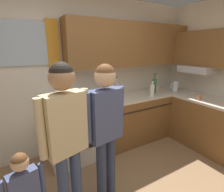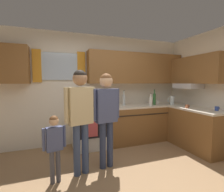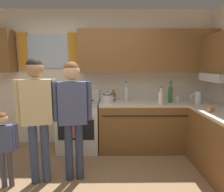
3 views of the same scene
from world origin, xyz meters
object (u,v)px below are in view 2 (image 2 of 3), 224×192
(stovetop_kettle, at_px, (113,103))
(bottle_squat_brown, at_px, (114,102))
(stove_oven, at_px, (89,127))
(mug_ceramic_white, at_px, (157,102))
(adult_in_plaid, at_px, (106,109))
(bottle_tall_clear, at_px, (124,100))
(water_pitcher, at_px, (172,100))
(bottle_wine_green, at_px, (154,99))
(cup_terracotta, at_px, (187,106))
(bottle_milk_white, at_px, (151,101))
(adult_holding_child, at_px, (80,110))
(small_child, at_px, (54,141))
(mug_cobalt_blue, at_px, (217,109))

(stovetop_kettle, bearing_deg, bottle_squat_brown, 64.34)
(stove_oven, xyz_separation_m, mug_ceramic_white, (1.85, 0.07, 0.48))
(stovetop_kettle, relative_size, adult_in_plaid, 0.17)
(bottle_squat_brown, bearing_deg, bottle_tall_clear, -14.57)
(mug_ceramic_white, bearing_deg, water_pitcher, -44.46)
(bottle_squat_brown, height_order, stovetop_kettle, stovetop_kettle)
(bottle_wine_green, distance_m, adult_in_plaid, 1.83)
(cup_terracotta, distance_m, water_pitcher, 0.61)
(bottle_tall_clear, bearing_deg, bottle_milk_white, -29.99)
(bottle_tall_clear, xyz_separation_m, stovetop_kettle, (-0.35, -0.18, -0.05))
(bottle_tall_clear, xyz_separation_m, mug_ceramic_white, (0.96, -0.03, -0.09))
(bottle_squat_brown, relative_size, water_pitcher, 0.93)
(bottle_squat_brown, height_order, adult_holding_child, adult_holding_child)
(small_child, bearing_deg, stovetop_kettle, 39.77)
(bottle_tall_clear, bearing_deg, bottle_wine_green, -10.79)
(small_child, bearing_deg, cup_terracotta, 7.55)
(stove_oven, bearing_deg, bottle_tall_clear, 6.05)
(water_pitcher, bearing_deg, adult_holding_child, -160.76)
(stove_oven, relative_size, small_child, 1.10)
(stove_oven, relative_size, bottle_wine_green, 2.79)
(bottle_squat_brown, distance_m, stovetop_kettle, 0.26)
(mug_ceramic_white, distance_m, stovetop_kettle, 1.33)
(cup_terracotta, bearing_deg, stove_oven, 158.79)
(stove_oven, distance_m, water_pitcher, 2.19)
(bottle_tall_clear, relative_size, cup_terracotta, 3.37)
(mug_cobalt_blue, bearing_deg, bottle_wine_green, 119.38)
(cup_terracotta, relative_size, water_pitcher, 0.49)
(cup_terracotta, bearing_deg, adult_in_plaid, -174.27)
(cup_terracotta, distance_m, small_child, 2.81)
(bottle_tall_clear, xyz_separation_m, adult_in_plaid, (-0.80, -1.07, -0.02))
(bottle_milk_white, bearing_deg, stovetop_kettle, 170.81)
(bottle_milk_white, bearing_deg, stove_oven, 171.03)
(bottle_squat_brown, xyz_separation_m, mug_ceramic_white, (1.20, -0.09, -0.03))
(stove_oven, bearing_deg, adult_in_plaid, -84.79)
(stove_oven, relative_size, bottle_tall_clear, 3.00)
(bottle_squat_brown, bearing_deg, cup_terracotta, -34.48)
(mug_cobalt_blue, relative_size, water_pitcher, 0.52)
(cup_terracotta, relative_size, mug_cobalt_blue, 0.95)
(cup_terracotta, height_order, small_child, small_child)
(bottle_squat_brown, relative_size, mug_ceramic_white, 1.63)
(cup_terracotta, height_order, mug_ceramic_white, mug_ceramic_white)
(stovetop_kettle, bearing_deg, mug_ceramic_white, 6.42)
(bottle_tall_clear, height_order, cup_terracotta, bottle_tall_clear)
(stovetop_kettle, height_order, adult_holding_child, adult_holding_child)
(mug_cobalt_blue, xyz_separation_m, water_pitcher, (-0.23, 1.06, 0.07))
(bottle_milk_white, height_order, bottle_tall_clear, bottle_tall_clear)
(bottle_squat_brown, bearing_deg, mug_cobalt_blue, -39.63)
(bottle_wine_green, xyz_separation_m, stovetop_kettle, (-1.13, -0.03, -0.06))
(adult_holding_child, bearing_deg, small_child, -165.00)
(water_pitcher, relative_size, adult_holding_child, 0.13)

